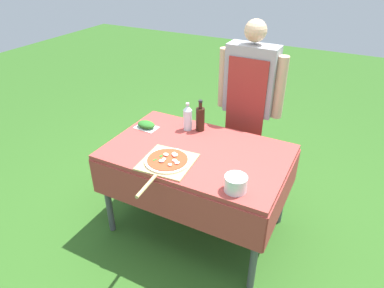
# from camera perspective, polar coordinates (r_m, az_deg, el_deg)

# --- Properties ---
(ground_plane) EXTENTS (12.00, 12.00, 0.00)m
(ground_plane) POSITION_cam_1_polar(r_m,az_deg,el_deg) (2.93, 0.76, -13.32)
(ground_plane) COLOR #2D5B1E
(prep_table) EXTENTS (1.32, 0.85, 0.73)m
(prep_table) POSITION_cam_1_polar(r_m,az_deg,el_deg) (2.52, 0.86, -2.75)
(prep_table) COLOR #A83D38
(prep_table) RESTS_ON ground
(person_cook) EXTENTS (0.58, 0.19, 1.54)m
(person_cook) POSITION_cam_1_polar(r_m,az_deg,el_deg) (2.96, 9.56, 7.81)
(person_cook) COLOR #333D56
(person_cook) RESTS_ON ground
(pizza_on_peel) EXTENTS (0.37, 0.59, 0.05)m
(pizza_on_peel) POSITION_cam_1_polar(r_m,az_deg,el_deg) (2.33, -4.20, -2.97)
(pizza_on_peel) COLOR tan
(pizza_on_peel) RESTS_ON prep_table
(oil_bottle) EXTENTS (0.07, 0.07, 0.26)m
(oil_bottle) POSITION_cam_1_polar(r_m,az_deg,el_deg) (2.70, 1.38, 4.26)
(oil_bottle) COLOR black
(oil_bottle) RESTS_ON prep_table
(water_bottle) EXTENTS (0.07, 0.07, 0.23)m
(water_bottle) POSITION_cam_1_polar(r_m,az_deg,el_deg) (2.71, -0.72, 4.48)
(water_bottle) COLOR silver
(water_bottle) RESTS_ON prep_table
(herb_container) EXTENTS (0.19, 0.13, 0.06)m
(herb_container) POSITION_cam_1_polar(r_m,az_deg,el_deg) (2.78, -7.65, 3.17)
(herb_container) COLOR silver
(herb_container) RESTS_ON prep_table
(mixing_tub) EXTENTS (0.14, 0.14, 0.10)m
(mixing_tub) POSITION_cam_1_polar(r_m,az_deg,el_deg) (2.08, 7.30, -6.56)
(mixing_tub) COLOR silver
(mixing_tub) RESTS_ON prep_table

